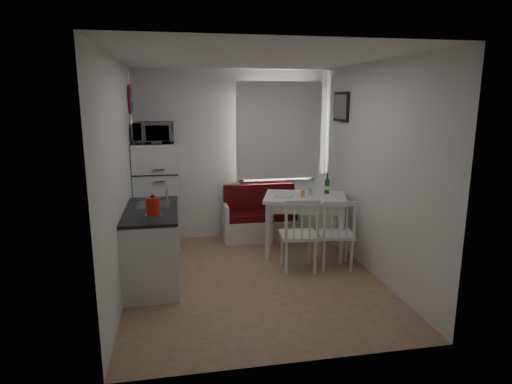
# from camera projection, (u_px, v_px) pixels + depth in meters

# --- Properties ---
(floor) EXTENTS (3.00, 3.50, 0.02)m
(floor) POSITION_uv_depth(u_px,v_px,m) (254.00, 278.00, 5.26)
(floor) COLOR #8B654A
(floor) RESTS_ON ground
(ceiling) EXTENTS (3.00, 3.50, 0.02)m
(ceiling) POSITION_uv_depth(u_px,v_px,m) (254.00, 58.00, 4.70)
(ceiling) COLOR white
(ceiling) RESTS_ON wall_back
(wall_back) EXTENTS (3.00, 0.02, 2.60)m
(wall_back) POSITION_uv_depth(u_px,v_px,m) (234.00, 155.00, 6.66)
(wall_back) COLOR white
(wall_back) RESTS_ON floor
(wall_front) EXTENTS (3.00, 0.02, 2.60)m
(wall_front) POSITION_uv_depth(u_px,v_px,m) (294.00, 213.00, 3.30)
(wall_front) COLOR white
(wall_front) RESTS_ON floor
(wall_left) EXTENTS (0.02, 3.50, 2.60)m
(wall_left) POSITION_uv_depth(u_px,v_px,m) (120.00, 179.00, 4.71)
(wall_left) COLOR white
(wall_left) RESTS_ON floor
(wall_right) EXTENTS (0.02, 3.50, 2.60)m
(wall_right) POSITION_uv_depth(u_px,v_px,m) (374.00, 171.00, 5.25)
(wall_right) COLOR white
(wall_right) RESTS_ON floor
(window) EXTENTS (1.22, 0.06, 1.47)m
(window) POSITION_uv_depth(u_px,v_px,m) (278.00, 134.00, 6.69)
(window) COLOR white
(window) RESTS_ON wall_back
(curtain) EXTENTS (1.35, 0.02, 1.50)m
(curtain) POSITION_uv_depth(u_px,v_px,m) (279.00, 131.00, 6.61)
(curtain) COLOR white
(curtain) RESTS_ON wall_back
(kitchen_counter) EXTENTS (0.62, 1.32, 1.16)m
(kitchen_counter) POSITION_uv_depth(u_px,v_px,m) (153.00, 245.00, 5.09)
(kitchen_counter) COLOR white
(kitchen_counter) RESTS_ON floor
(wall_sign) EXTENTS (0.03, 0.40, 0.40)m
(wall_sign) POSITION_uv_depth(u_px,v_px,m) (131.00, 100.00, 5.93)
(wall_sign) COLOR #193497
(wall_sign) RESTS_ON wall_left
(picture_frame) EXTENTS (0.04, 0.52, 0.42)m
(picture_frame) POSITION_uv_depth(u_px,v_px,m) (341.00, 107.00, 6.14)
(picture_frame) COLOR black
(picture_frame) RESTS_ON wall_right
(bench) EXTENTS (1.18, 0.46, 0.85)m
(bench) POSITION_uv_depth(u_px,v_px,m) (261.00, 221.00, 6.71)
(bench) COLOR white
(bench) RESTS_ON floor
(dining_table) EXTENTS (1.30, 1.08, 0.84)m
(dining_table) POSITION_uv_depth(u_px,v_px,m) (305.00, 203.00, 5.97)
(dining_table) COLOR white
(dining_table) RESTS_ON floor
(chair_left) EXTENTS (0.50, 0.48, 0.52)m
(chair_left) POSITION_uv_depth(u_px,v_px,m) (301.00, 227.00, 5.31)
(chair_left) COLOR white
(chair_left) RESTS_ON floor
(chair_right) EXTENTS (0.50, 0.49, 0.50)m
(chair_right) POSITION_uv_depth(u_px,v_px,m) (339.00, 227.00, 5.41)
(chair_right) COLOR white
(chair_right) RESTS_ON floor
(fridge) EXTENTS (0.62, 0.62, 1.55)m
(fridge) POSITION_uv_depth(u_px,v_px,m) (157.00, 196.00, 6.22)
(fridge) COLOR white
(fridge) RESTS_ON floor
(microwave) EXTENTS (0.54, 0.37, 0.30)m
(microwave) POSITION_uv_depth(u_px,v_px,m) (154.00, 133.00, 5.98)
(microwave) COLOR white
(microwave) RESTS_ON fridge
(kettle) EXTENTS (0.18, 0.18, 0.24)m
(kettle) POSITION_uv_depth(u_px,v_px,m) (153.00, 207.00, 4.63)
(kettle) COLOR red
(kettle) RESTS_ON kitchen_counter
(wine_bottle) EXTENTS (0.07, 0.07, 0.29)m
(wine_bottle) POSITION_uv_depth(u_px,v_px,m) (327.00, 183.00, 6.08)
(wine_bottle) COLOR #15431F
(wine_bottle) RESTS_ON dining_table
(drinking_glass_orange) EXTENTS (0.05, 0.05, 0.09)m
(drinking_glass_orange) POSITION_uv_depth(u_px,v_px,m) (303.00, 194.00, 5.88)
(drinking_glass_orange) COLOR orange
(drinking_glass_orange) RESTS_ON dining_table
(drinking_glass_blue) EXTENTS (0.07, 0.07, 0.11)m
(drinking_glass_blue) POSITION_uv_depth(u_px,v_px,m) (310.00, 191.00, 6.00)
(drinking_glass_blue) COLOR #86BCE5
(drinking_glass_blue) RESTS_ON dining_table
(plate) EXTENTS (0.24, 0.24, 0.02)m
(plate) POSITION_uv_depth(u_px,v_px,m) (284.00, 196.00, 5.91)
(plate) COLOR white
(plate) RESTS_ON dining_table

